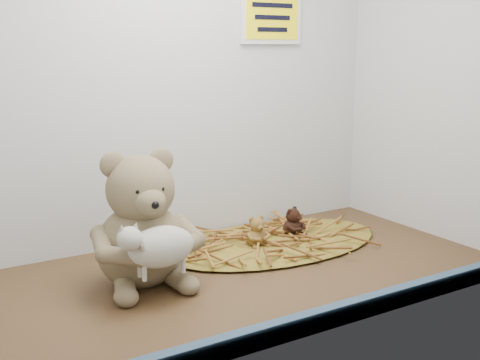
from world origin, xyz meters
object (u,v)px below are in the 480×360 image
toy_lamb (161,247)px  mini_teddy_brown (292,221)px  main_teddy (140,218)px  mini_teddy_tan (257,230)px

toy_lamb → mini_teddy_brown: 46.91cm
toy_lamb → mini_teddy_brown: bearing=21.6°
main_teddy → mini_teddy_tan: 33.47cm
toy_lamb → mini_teddy_tan: toy_lamb is taller
mini_teddy_tan → main_teddy: bearing=-166.5°
main_teddy → mini_teddy_brown: bearing=13.5°
mini_teddy_tan → mini_teddy_brown: size_ratio=0.97×
main_teddy → toy_lamb: bearing=-85.9°
main_teddy → mini_teddy_brown: main_teddy is taller
main_teddy → mini_teddy_brown: 44.79cm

